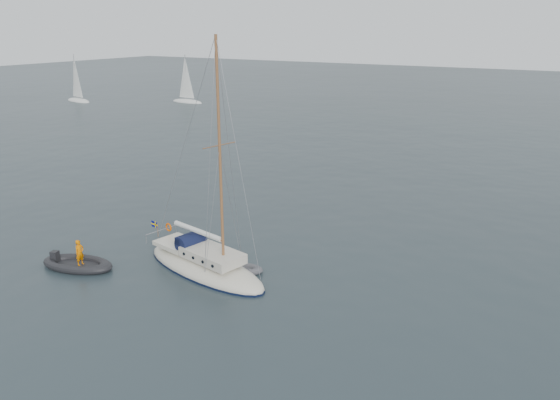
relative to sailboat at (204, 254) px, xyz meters
The scene contains 6 objects.
ground 4.07m from the sailboat, 16.35° to the left, with size 300.00×300.00×0.00m, color black.
sailboat is the anchor object (origin of this frame).
dinghy 2.01m from the sailboat, 27.01° to the left, with size 2.47×1.12×0.35m.
rib 6.92m from the sailboat, 152.97° to the right, with size 4.08×1.85×1.62m.
distant_yacht_a 72.69m from the sailboat, 144.77° to the left, with size 6.24×3.33×8.27m.
distant_yacht_c 66.06m from the sailboat, 130.42° to the left, with size 6.19×3.30×8.20m.
Camera 1 is at (12.89, -21.76, 12.42)m, focal length 35.00 mm.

